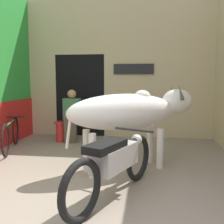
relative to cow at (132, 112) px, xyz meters
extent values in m
plane|color=gray|center=(-0.49, -1.68, -0.94)|extent=(30.00, 30.00, 0.00)
cube|color=#C6B289|center=(-0.49, 2.53, 1.85)|extent=(4.69, 0.18, 1.38)
cube|color=#C6B289|center=(-2.49, 2.53, 0.11)|extent=(0.70, 0.18, 2.10)
cube|color=#C6B289|center=(0.50, 2.53, 0.11)|extent=(2.71, 0.18, 2.10)
cube|color=black|center=(-1.49, 2.89, 0.11)|extent=(1.28, 0.90, 2.10)
cube|color=black|center=(-0.11, 2.42, 0.78)|extent=(1.00, 0.03, 0.26)
ellipsoid|color=silver|center=(-0.12, -0.07, 0.00)|extent=(1.92, 1.43, 0.57)
ellipsoid|color=silver|center=(0.16, 0.09, 0.24)|extent=(0.35, 0.34, 0.21)
cylinder|color=silver|center=(0.63, 0.35, 0.05)|extent=(0.46, 0.42, 0.38)
ellipsoid|color=silver|center=(0.75, 0.42, 0.14)|extent=(0.68, 0.59, 0.42)
cylinder|color=silver|center=(-0.89, -0.50, -0.21)|extent=(0.13, 0.10, 0.60)
cylinder|color=silver|center=(0.30, 0.36, -0.60)|extent=(0.11, 0.11, 0.66)
cylinder|color=silver|center=(0.46, 0.07, -0.60)|extent=(0.11, 0.11, 0.66)
cylinder|color=silver|center=(-0.71, -0.21, -0.60)|extent=(0.11, 0.11, 0.66)
cylinder|color=silver|center=(-0.54, -0.49, -0.60)|extent=(0.11, 0.11, 0.66)
cone|color=#473D33|center=(0.65, 0.53, 0.30)|extent=(0.14, 0.18, 0.25)
cone|color=#473D33|center=(0.79, 0.27, 0.30)|extent=(0.14, 0.18, 0.25)
torus|color=black|center=(-0.40, -1.72, -0.61)|extent=(0.34, 0.64, 0.66)
torus|color=black|center=(0.12, -0.50, -0.61)|extent=(0.34, 0.64, 0.66)
cube|color=#9E9993|center=(-0.14, -1.11, -0.43)|extent=(0.55, 0.78, 0.28)
cube|color=black|center=(-0.22, -1.29, -0.25)|extent=(0.47, 0.64, 0.09)
cylinder|color=black|center=(0.07, -0.63, -0.18)|extent=(0.55, 0.26, 0.03)
sphere|color=silver|center=(0.10, -0.54, -0.33)|extent=(0.15, 0.15, 0.15)
torus|color=black|center=(-2.38, 0.31, -0.62)|extent=(0.23, 0.62, 0.64)
torus|color=black|center=(-2.70, 1.30, -0.62)|extent=(0.23, 0.62, 0.64)
cylinder|color=green|center=(-2.54, 0.81, -0.36)|extent=(0.30, 0.82, 0.03)
cylinder|color=black|center=(-2.67, 1.21, -0.30)|extent=(0.43, 0.17, 0.03)
cube|color=brown|center=(-1.51, 1.59, -0.70)|extent=(0.27, 0.14, 0.47)
cube|color=brown|center=(-1.51, 1.68, -0.42)|extent=(0.27, 0.32, 0.11)
cube|color=#386B42|center=(-1.51, 1.75, -0.17)|extent=(0.39, 0.20, 0.50)
sphere|color=tan|center=(-1.51, 1.75, 0.19)|extent=(0.20, 0.20, 0.20)
cylinder|color=red|center=(-1.77, 1.68, -0.72)|extent=(0.22, 0.22, 0.44)
cylinder|color=red|center=(-1.77, 1.68, -0.48)|extent=(0.32, 0.32, 0.04)
camera|label=1|loc=(0.24, -4.18, 0.49)|focal=42.00mm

